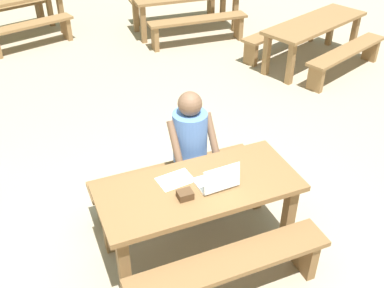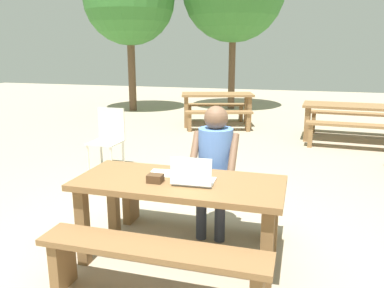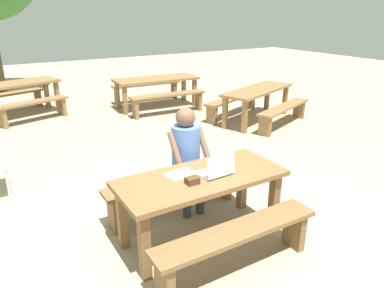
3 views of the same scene
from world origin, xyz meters
name	(u,v)px [view 1 (image 1 of 3)]	position (x,y,z in m)	size (l,w,h in m)	color
ground_plane	(198,246)	(0.00, 0.00, 0.00)	(30.00, 30.00, 0.00)	tan
picnic_table_front	(199,196)	(0.00, 0.00, 0.61)	(1.71, 0.75, 0.72)	brown
bench_near	(230,270)	(0.00, -0.61, 0.34)	(1.66, 0.30, 0.45)	brown
bench_far	(174,179)	(0.00, 0.61, 0.34)	(1.66, 0.30, 0.45)	brown
laptop	(218,180)	(0.14, -0.06, 0.78)	(0.34, 0.26, 0.24)	white
small_pouch	(185,195)	(-0.17, -0.10, 0.76)	(0.12, 0.10, 0.07)	#4C331E
paper_sheet	(175,180)	(-0.16, 0.14, 0.73)	(0.32, 0.24, 0.00)	white
person_seated	(191,143)	(0.17, 0.58, 0.75)	(0.44, 0.42, 1.26)	#333847
picnic_table_mid	(14,4)	(-0.99, 6.02, 0.64)	(1.80, 1.16, 0.77)	olive
bench_mid_south	(31,30)	(-0.83, 5.44, 0.33)	(1.52, 0.70, 0.45)	olive
bench_mid_north	(6,12)	(-1.16, 6.60, 0.33)	(1.52, 0.70, 0.45)	olive
picnic_table_rear	(315,28)	(3.33, 3.02, 0.59)	(2.09, 1.31, 0.70)	olive
bench_rear_south	(347,55)	(3.55, 2.44, 0.32)	(1.78, 0.90, 0.42)	olive
bench_rear_north	(282,34)	(3.11, 3.61, 0.32)	(1.78, 0.90, 0.42)	olive
bench_distant_south	(198,25)	(1.92, 4.47, 0.36)	(1.80, 0.40, 0.48)	olive
bench_distant_north	(174,2)	(2.00, 5.87, 0.36)	(1.80, 0.40, 0.48)	olive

